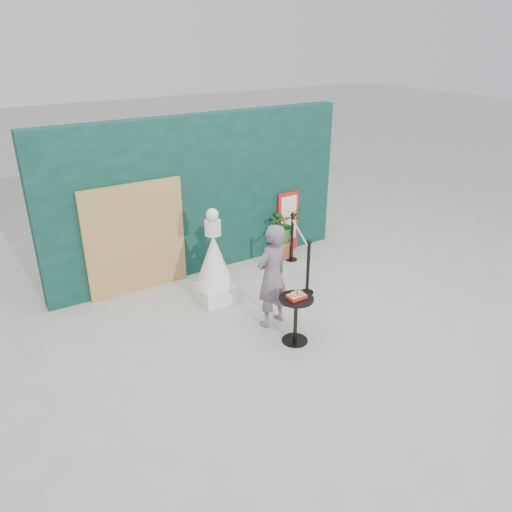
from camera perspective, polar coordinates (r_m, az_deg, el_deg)
name	(u,v)px	position (r m, az deg, el deg)	size (l,w,h in m)	color
ground	(298,343)	(7.72, 4.85, -9.92)	(60.00, 60.00, 0.00)	#ADAAA5
back_wall	(201,196)	(9.50, -6.36, 6.86)	(6.00, 0.30, 3.00)	#092B24
bamboo_fence	(136,239)	(9.00, -13.60, 1.89)	(1.80, 0.08, 2.00)	tan
woman	(272,276)	(7.77, 1.85, -2.29)	(0.62, 0.41, 1.71)	slate
menu_board	(287,222)	(10.55, 3.62, 3.88)	(0.50, 0.07, 1.30)	red
statue	(214,265)	(8.52, -4.80, -1.01)	(0.67, 0.67, 1.71)	white
cafe_table	(296,313)	(7.50, 4.57, -6.49)	(0.52, 0.52, 0.75)	black
food_basket	(296,296)	(7.36, 4.64, -4.54)	(0.26, 0.19, 0.11)	red
planter	(283,229)	(10.24, 3.13, 3.15)	(0.64, 0.56, 1.09)	brown
stanchion_barrier	(300,252)	(9.52, 4.99, 0.47)	(0.84, 1.54, 1.03)	black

